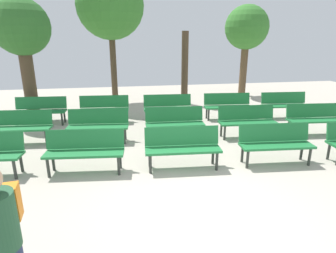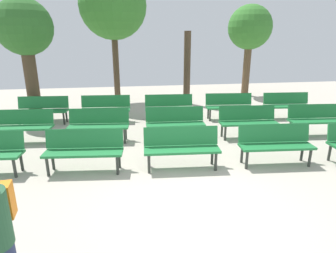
# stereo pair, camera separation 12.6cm
# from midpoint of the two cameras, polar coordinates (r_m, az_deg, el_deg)

# --- Properties ---
(ground_plane) EXTENTS (25.10, 25.10, 0.00)m
(ground_plane) POSITION_cam_midpoint_polar(r_m,az_deg,el_deg) (4.89, 6.03, -15.95)
(ground_plane) COLOR #B2A899
(bench_r0_c1) EXTENTS (1.64, 0.64, 0.87)m
(bench_r0_c1) POSITION_cam_midpoint_polar(r_m,az_deg,el_deg) (6.11, -16.01, -4.19)
(bench_r0_c1) COLOR #1E7238
(bench_r0_c1) RESTS_ON ground_plane
(bench_r0_c2) EXTENTS (1.63, 0.60, 0.87)m
(bench_r0_c2) POSITION_cam_midpoint_polar(r_m,az_deg,el_deg) (6.03, 3.34, -3.80)
(bench_r0_c2) COLOR #1E7238
(bench_r0_c2) RESTS_ON ground_plane
(bench_r0_c3) EXTENTS (1.63, 0.61, 0.87)m
(bench_r0_c3) POSITION_cam_midpoint_polar(r_m,az_deg,el_deg) (6.66, 21.37, -2.93)
(bench_r0_c3) COLOR #1E7238
(bench_r0_c3) RESTS_ON ground_plane
(bench_r1_c0) EXTENTS (1.63, 0.60, 0.87)m
(bench_r1_c0) POSITION_cam_midpoint_polar(r_m,az_deg,el_deg) (8.39, -27.09, 0.41)
(bench_r1_c0) COLOR #1E7238
(bench_r1_c0) RESTS_ON ground_plane
(bench_r1_c1) EXTENTS (1.64, 0.64, 0.87)m
(bench_r1_c1) POSITION_cam_midpoint_polar(r_m,az_deg,el_deg) (7.78, -13.35, 0.68)
(bench_r1_c1) COLOR #1E7238
(bench_r1_c1) RESTS_ON ground_plane
(bench_r1_c2) EXTENTS (1.62, 0.56, 0.87)m
(bench_r1_c2) POSITION_cam_midpoint_polar(r_m,az_deg,el_deg) (7.76, 1.91, 1.09)
(bench_r1_c2) COLOR #1E7238
(bench_r1_c2) RESTS_ON ground_plane
(bench_r1_c3) EXTENTS (1.63, 0.58, 0.87)m
(bench_r1_c3) POSITION_cam_midpoint_polar(r_m,az_deg,el_deg) (8.22, 16.25, 1.33)
(bench_r1_c3) COLOR #1E7238
(bench_r1_c3) RESTS_ON ground_plane
(bench_r1_c4) EXTENTS (1.64, 0.63, 0.87)m
(bench_r1_c4) POSITION_cam_midpoint_polar(r_m,az_deg,el_deg) (9.15, 28.14, 1.55)
(bench_r1_c4) COLOR #1E7238
(bench_r1_c4) RESTS_ON ground_plane
(bench_r2_c0) EXTENTS (1.63, 0.60, 0.87)m
(bench_r2_c0) POSITION_cam_midpoint_polar(r_m,az_deg,el_deg) (10.03, -23.63, 3.39)
(bench_r2_c0) COLOR #1E7238
(bench_r2_c0) RESTS_ON ground_plane
(bench_r2_c1) EXTENTS (1.63, 0.61, 0.87)m
(bench_r2_c1) POSITION_cam_midpoint_polar(r_m,az_deg,el_deg) (9.57, -12.10, 3.87)
(bench_r2_c1) COLOR #1E7238
(bench_r2_c1) RESTS_ON ground_plane
(bench_r2_c2) EXTENTS (1.63, 0.60, 0.87)m
(bench_r2_c2) POSITION_cam_midpoint_polar(r_m,az_deg,el_deg) (9.50, 0.59, 4.16)
(bench_r2_c2) COLOR #1E7238
(bench_r2_c2) RESTS_ON ground_plane
(bench_r2_c3) EXTENTS (1.64, 0.63, 0.87)m
(bench_r2_c3) POSITION_cam_midpoint_polar(r_m,az_deg,el_deg) (9.94, 12.61, 4.33)
(bench_r2_c3) COLOR #1E7238
(bench_r2_c3) RESTS_ON ground_plane
(bench_r2_c4) EXTENTS (1.63, 0.60, 0.87)m
(bench_r2_c4) POSITION_cam_midpoint_polar(r_m,az_deg,el_deg) (10.70, 23.17, 4.25)
(bench_r2_c4) COLOR #1E7238
(bench_r2_c4) RESTS_ON ground_plane
(tree_0) EXTENTS (0.28, 0.28, 2.96)m
(tree_0) POSITION_cam_midpoint_polar(r_m,az_deg,el_deg) (11.94, 4.17, 11.60)
(tree_0) COLOR #4C3A28
(tree_0) RESTS_ON ground_plane
(tree_1) EXTENTS (1.82, 1.82, 3.95)m
(tree_1) POSITION_cam_midpoint_polar(r_m,az_deg,el_deg) (10.69, -26.67, 16.89)
(tree_1) COLOR #4C3A28
(tree_1) RESTS_ON ground_plane
(tree_2) EXTENTS (2.70, 2.70, 5.30)m
(tree_2) POSITION_cam_midpoint_polar(r_m,az_deg,el_deg) (12.44, -10.77, 22.85)
(tree_2) COLOR #4C3A28
(tree_2) RESTS_ON ground_plane
(tree_3) EXTENTS (2.00, 2.00, 4.16)m
(tree_3) POSITION_cam_midpoint_polar(r_m,az_deg,el_deg) (14.22, 16.44, 18.41)
(tree_3) COLOR brown
(tree_3) RESTS_ON ground_plane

